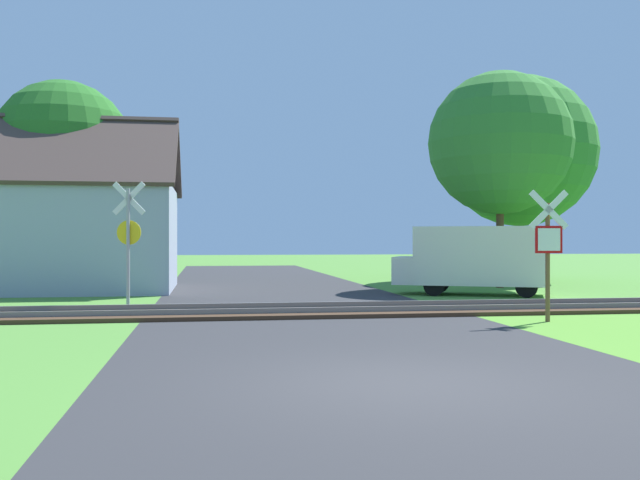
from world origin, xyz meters
The scene contains 10 objects.
ground_plane centered at (0.00, 0.00, 0.00)m, with size 160.00×160.00×0.00m, color #4C8433.
road_asphalt centered at (0.00, 2.00, 0.00)m, with size 7.67×80.00×0.01m, color #2D2D30.
rail_track centered at (0.00, 8.61, 0.06)m, with size 60.00×2.60×0.22m.
stop_sign_near centered at (5.00, 6.02, 1.66)m, with size 0.87×0.18×2.90m.
crossing_sign_far centered at (-4.41, 10.48, 1.94)m, with size 0.86×0.23×3.33m.
house centered at (-7.41, 18.00, 2.04)m, with size 8.00×6.74×6.28m.
tree_right centered at (8.58, 16.97, 5.47)m, with size 5.41×5.41×8.19m.
tree_left centered at (-7.79, 19.54, 5.26)m, with size 5.12×5.12×7.84m.
tree_far centered at (11.48, 21.57, 5.80)m, with size 6.77×6.77×9.19m.
mail_truck centered at (6.30, 13.66, 1.24)m, with size 5.23×3.71×2.24m.
Camera 1 is at (-2.39, -8.59, 1.79)m, focal length 40.00 mm.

